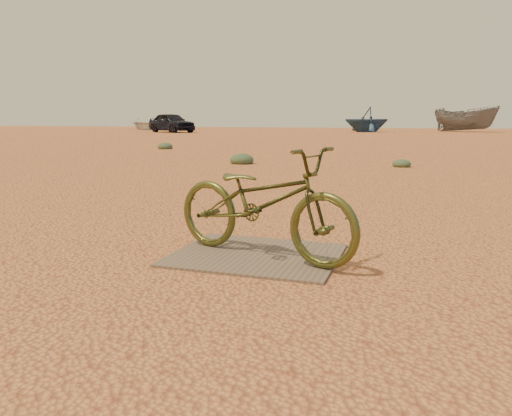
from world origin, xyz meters
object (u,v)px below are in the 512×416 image
(boat_near_left, at_px, (147,124))
(plywood_board, at_px, (256,255))
(boat_mid_right, at_px, (465,119))
(car, at_px, (171,123))
(boat_far_left, at_px, (367,119))
(bicycle, at_px, (263,202))

(boat_near_left, bearing_deg, plywood_board, -94.54)
(boat_near_left, height_order, boat_mid_right, boat_mid_right)
(boat_near_left, bearing_deg, car, -84.94)
(boat_mid_right, bearing_deg, car, 139.72)
(boat_far_left, relative_size, boat_mid_right, 0.72)
(bicycle, xyz_separation_m, boat_near_left, (-26.30, 42.73, 0.13))
(plywood_board, relative_size, boat_mid_right, 0.25)
(boat_near_left, xyz_separation_m, boat_mid_right, (30.99, 1.51, 0.49))
(plywood_board, relative_size, boat_far_left, 0.34)
(plywood_board, distance_m, bicycle, 0.49)
(boat_mid_right, bearing_deg, boat_far_left, 138.68)
(boat_near_left, distance_m, boat_mid_right, 31.03)
(car, relative_size, boat_far_left, 1.17)
(boat_near_left, bearing_deg, boat_mid_right, -33.33)
(plywood_board, bearing_deg, boat_mid_right, 83.85)
(bicycle, height_order, boat_near_left, boat_near_left)
(bicycle, xyz_separation_m, boat_far_left, (-3.51, 41.04, 0.60))
(plywood_board, height_order, boat_near_left, boat_near_left)
(boat_near_left, relative_size, boat_mid_right, 1.05)
(boat_mid_right, bearing_deg, plywood_board, -158.75)
(boat_far_left, height_order, boat_mid_right, boat_mid_right)
(plywood_board, height_order, boat_mid_right, boat_mid_right)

